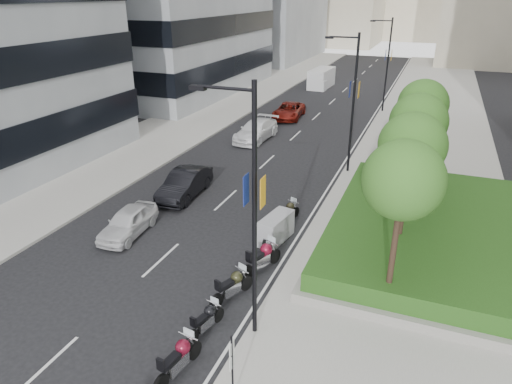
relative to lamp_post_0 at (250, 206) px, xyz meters
The scene contains 26 objects.
ground 6.62m from the lamp_post_0, 166.43° to the right, with size 160.00×160.00×0.00m, color black.
sidewalk_right 29.82m from the lamp_post_0, 80.49° to the left, with size 10.00×100.00×0.15m, color #9E9B93.
sidewalk_left 33.56m from the lamp_post_0, 119.10° to the left, with size 8.00×100.00×0.15m, color #9E9B93.
lane_edge 29.44m from the lamp_post_0, 90.88° to the left, with size 0.12×100.00×0.01m, color silver.
lane_centre 29.97m from the lamp_post_0, 101.01° to the left, with size 0.12×100.00×0.01m, color silver.
planter 11.73m from the lamp_post_0, 56.95° to the left, with size 10.00×14.00×0.40m, color gray.
hedge 11.50m from the lamp_post_0, 56.95° to the left, with size 9.40×13.40×0.80m, color #1F4112.
tree_0 5.30m from the lamp_post_0, 34.56° to the left, with size 2.80×2.80×6.30m.
tree_1 8.25m from the lamp_post_0, 58.11° to the left, with size 2.80×2.80×6.30m.
tree_2 11.84m from the lamp_post_0, 68.40° to the left, with size 2.80×2.80×6.30m.
tree_3 15.62m from the lamp_post_0, 73.81° to the left, with size 2.80×2.80×6.30m.
lamp_post_0 is the anchor object (origin of this frame).
lamp_post_1 17.00m from the lamp_post_0, 90.00° to the left, with size 2.34×0.45×9.00m.
lamp_post_2 35.00m from the lamp_post_0, 90.00° to the left, with size 2.34×0.45×9.00m.
parking_sign 4.74m from the lamp_post_0, 77.67° to the right, with size 0.06×0.32×2.50m.
motorcycle_1 5.35m from the lamp_post_0, 118.16° to the right, with size 0.77×2.30×1.15m.
motorcycle_2 4.80m from the lamp_post_0, 160.52° to the right, with size 0.70×1.97×0.99m.
motorcycle_3 4.95m from the lamp_post_0, 131.66° to the left, with size 1.05×2.14×1.13m.
motorcycle_4 5.96m from the lamp_post_0, 104.92° to the left, with size 1.11×2.35×1.23m.
motorcycle_5 8.03m from the lamp_post_0, 101.46° to the left, with size 1.25×2.33×1.34m.
motorcycle_6 9.95m from the lamp_post_0, 99.35° to the left, with size 0.90×1.95×1.01m.
car_a 10.53m from the lamp_post_0, 152.00° to the left, with size 1.60×3.99×1.36m, color silver.
car_b 13.31m from the lamp_post_0, 130.23° to the left, with size 1.67×4.78×1.57m, color black.
car_c 23.62m from the lamp_post_0, 111.04° to the left, with size 2.21×5.43×1.58m, color white.
car_d 30.69m from the lamp_post_0, 105.17° to the left, with size 2.40×5.21×1.45m, color maroon.
delivery_van 46.24m from the lamp_post_0, 101.01° to the left, with size 2.34×5.58×2.30m.
Camera 1 is at (9.08, -11.00, 11.28)m, focal length 32.00 mm.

